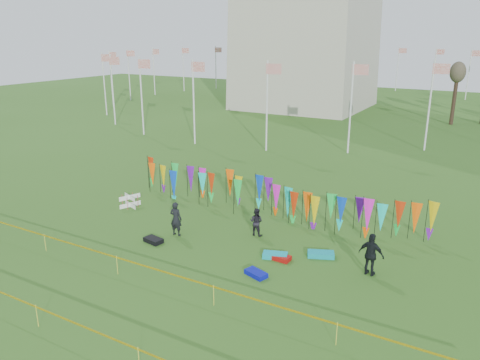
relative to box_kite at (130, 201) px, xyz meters
The scene contains 14 objects.
ground 8.33m from the box_kite, 26.46° to the right, with size 160.00×160.00×0.00m, color #2D5818.
flagpole_ring 44.92m from the box_kite, 98.41° to the left, with size 57.40×56.16×8.00m.
banner_row 8.30m from the box_kite, 20.55° to the left, with size 18.64×0.64×2.07m.
caution_tape_near 9.84m from the box_kite, 42.65° to the right, with size 26.00×0.02×0.90m.
caution_tape_far 13.16m from the box_kite, 56.64° to the right, with size 26.00×0.02×0.90m.
box_kite is the anchor object (origin of this frame).
person_left 5.41m from the box_kite, 21.39° to the right, with size 0.67×0.49×1.84m, color black.
person_mid 8.68m from the box_kite, ahead, with size 0.73×0.45×1.50m, color black.
person_right 15.08m from the box_kite, ahead, with size 1.14×0.65×1.95m, color black.
kite_bag_turquoise 10.83m from the box_kite, ahead, with size 1.16×0.58×0.23m, color #0CA7BA.
kite_bag_blue 11.35m from the box_kite, 19.31° to the right, with size 1.00×0.53×0.21m, color #0A13AD.
kite_bag_red 11.04m from the box_kite, ahead, with size 1.17×0.54×0.21m, color #AC0F0B.
kite_bag_black 5.60m from the box_kite, 35.84° to the right, with size 0.98×0.57×0.23m, color black.
kite_bag_teal 12.55m from the box_kite, ahead, with size 1.25×0.60×0.24m, color #0B9AA6.
Camera 1 is at (11.73, -16.37, 10.16)m, focal length 35.00 mm.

